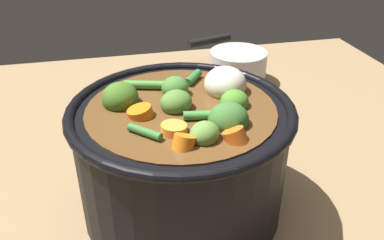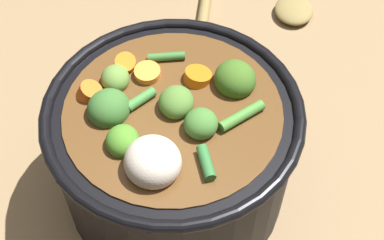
# 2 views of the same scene
# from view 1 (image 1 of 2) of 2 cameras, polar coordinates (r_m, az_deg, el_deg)

# --- Properties ---
(ground_plane) EXTENTS (1.10, 1.10, 0.00)m
(ground_plane) POSITION_cam_1_polar(r_m,az_deg,el_deg) (0.52, -1.35, -11.98)
(ground_plane) COLOR #8C704C
(cooking_pot) EXTENTS (0.26, 0.26, 0.17)m
(cooking_pot) POSITION_cam_1_polar(r_m,az_deg,el_deg) (0.48, -1.42, -5.02)
(cooking_pot) COLOR black
(cooking_pot) RESTS_ON ground_plane
(small_saucepan) EXTENTS (0.15, 0.19, 0.07)m
(small_saucepan) POSITION_cam_1_polar(r_m,az_deg,el_deg) (0.84, 6.41, 7.77)
(small_saucepan) COLOR #ADADB2
(small_saucepan) RESTS_ON ground_plane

